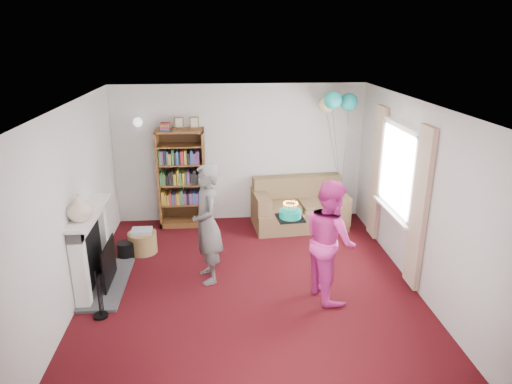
{
  "coord_description": "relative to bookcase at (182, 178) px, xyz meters",
  "views": [
    {
      "loc": [
        -0.39,
        -5.55,
        3.32
      ],
      "look_at": [
        0.13,
        0.6,
        1.17
      ],
      "focal_mm": 32.0,
      "sensor_mm": 36.0,
      "label": 1
    }
  ],
  "objects": [
    {
      "name": "ground",
      "position": [
        1.05,
        -2.3,
        -0.87
      ],
      "size": [
        5.0,
        5.0,
        0.0
      ],
      "primitive_type": "plane",
      "color": "black",
      "rests_on": "ground"
    },
    {
      "name": "mantel_vase",
      "position": [
        -1.07,
        -2.45,
        0.42
      ],
      "size": [
        0.38,
        0.38,
        0.33
      ],
      "primitive_type": "imported",
      "rotation": [
        0.0,
        0.0,
        0.22
      ],
      "color": "beige",
      "rests_on": "fireplace"
    },
    {
      "name": "wall_sconce",
      "position": [
        -0.7,
        0.06,
        1.01
      ],
      "size": [
        0.16,
        0.23,
        0.16
      ],
      "color": "gold",
      "rests_on": "ground"
    },
    {
      "name": "bookcase",
      "position": [
        0.0,
        0.0,
        0.0
      ],
      "size": [
        0.83,
        0.42,
        1.97
      ],
      "color": "#472B14",
      "rests_on": "ground"
    },
    {
      "name": "ceiling",
      "position": [
        1.05,
        -2.3,
        1.64
      ],
      "size": [
        4.5,
        5.0,
        0.01
      ],
      "primitive_type": "cube",
      "color": "white",
      "rests_on": "wall_back"
    },
    {
      "name": "wall_left",
      "position": [
        -1.21,
        -2.3,
        0.38
      ],
      "size": [
        0.02,
        5.0,
        2.5
      ],
      "primitive_type": "cube",
      "color": "silver",
      "rests_on": "ground"
    },
    {
      "name": "sofa",
      "position": [
        2.08,
        -0.23,
        -0.54
      ],
      "size": [
        1.63,
        0.86,
        0.86
      ],
      "rotation": [
        0.0,
        0.0,
        0.09
      ],
      "color": "brown",
      "rests_on": "ground"
    },
    {
      "name": "person_magenta",
      "position": [
        2.06,
        -2.61,
        -0.07
      ],
      "size": [
        0.77,
        0.9,
        1.61
      ],
      "primitive_type": "imported",
      "rotation": [
        0.0,
        0.0,
        1.8
      ],
      "color": "#CC2888",
      "rests_on": "ground"
    },
    {
      "name": "wall_back",
      "position": [
        1.05,
        0.21,
        0.38
      ],
      "size": [
        4.5,
        0.02,
        2.5
      ],
      "primitive_type": "cube",
      "color": "silver",
      "rests_on": "ground"
    },
    {
      "name": "person_striped",
      "position": [
        0.48,
        -2.06,
        -0.02
      ],
      "size": [
        0.53,
        0.69,
        1.7
      ],
      "primitive_type": "imported",
      "rotation": [
        0.0,
        0.0,
        -1.35
      ],
      "color": "black",
      "rests_on": "ground"
    },
    {
      "name": "fireplace",
      "position": [
        -1.04,
        -2.11,
        -0.36
      ],
      "size": [
        0.55,
        1.8,
        1.12
      ],
      "color": "#3F3F42",
      "rests_on": "ground"
    },
    {
      "name": "birthday_cake",
      "position": [
        1.57,
        -2.42,
        0.24
      ],
      "size": [
        0.34,
        0.34,
        0.22
      ],
      "rotation": [
        0.0,
        0.0,
        0.08
      ],
      "color": "black",
      "rests_on": "ground"
    },
    {
      "name": "window_bay",
      "position": [
        3.26,
        -1.7,
        0.33
      ],
      "size": [
        0.14,
        2.02,
        2.2
      ],
      "color": "white",
      "rests_on": "ground"
    },
    {
      "name": "wall_right",
      "position": [
        3.31,
        -2.3,
        0.38
      ],
      "size": [
        0.02,
        5.0,
        2.5
      ],
      "primitive_type": "cube",
      "color": "silver",
      "rests_on": "ground"
    },
    {
      "name": "balloons",
      "position": [
        2.67,
        -0.22,
        1.35
      ],
      "size": [
        0.63,
        0.68,
        1.78
      ],
      "color": "#3F3F3F",
      "rests_on": "ground"
    },
    {
      "name": "wicker_basket",
      "position": [
        -0.58,
        -1.12,
        -0.69
      ],
      "size": [
        0.45,
        0.45,
        0.4
      ],
      "rotation": [
        0.0,
        0.0,
        0.0
      ],
      "color": "olive",
      "rests_on": "ground"
    }
  ]
}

